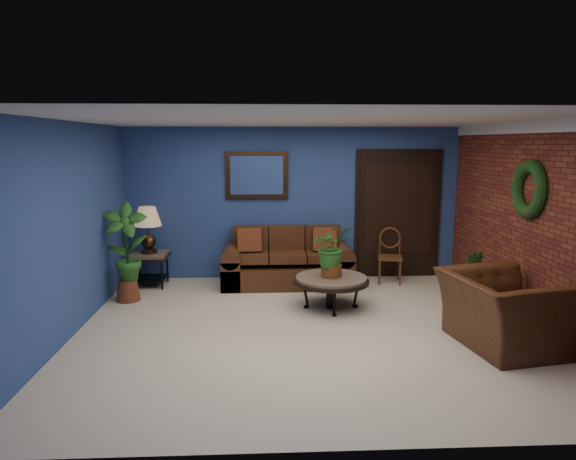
{
  "coord_description": "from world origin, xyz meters",
  "views": [
    {
      "loc": [
        -0.49,
        -5.94,
        2.26
      ],
      "look_at": [
        -0.18,
        0.55,
        1.14
      ],
      "focal_mm": 32.0,
      "sensor_mm": 36.0,
      "label": 1
    }
  ],
  "objects_px": {
    "coffee_table": "(331,281)",
    "armchair": "(503,311)",
    "end_table": "(150,261)",
    "table_lamp": "(148,224)",
    "side_chair": "(390,252)",
    "sofa": "(287,265)"
  },
  "relations": [
    {
      "from": "coffee_table",
      "to": "armchair",
      "type": "height_order",
      "value": "armchair"
    },
    {
      "from": "sofa",
      "to": "armchair",
      "type": "xyz_separation_m",
      "value": [
        2.27,
        -2.69,
        0.1
      ]
    },
    {
      "from": "sofa",
      "to": "end_table",
      "type": "relative_size",
      "value": 3.54
    },
    {
      "from": "coffee_table",
      "to": "end_table",
      "type": "distance_m",
      "value": 2.99
    },
    {
      "from": "end_table",
      "to": "sofa",
      "type": "bearing_deg",
      "value": 0.72
    },
    {
      "from": "sofa",
      "to": "end_table",
      "type": "xyz_separation_m",
      "value": [
        -2.18,
        -0.03,
        0.1
      ]
    },
    {
      "from": "sofa",
      "to": "end_table",
      "type": "bearing_deg",
      "value": -179.28
    },
    {
      "from": "coffee_table",
      "to": "armchair",
      "type": "relative_size",
      "value": 0.83
    },
    {
      "from": "end_table",
      "to": "coffee_table",
      "type": "bearing_deg",
      "value": -24.54
    },
    {
      "from": "end_table",
      "to": "table_lamp",
      "type": "height_order",
      "value": "table_lamp"
    },
    {
      "from": "sofa",
      "to": "side_chair",
      "type": "xyz_separation_m",
      "value": [
        1.68,
        0.04,
        0.2
      ]
    },
    {
      "from": "armchair",
      "to": "coffee_table",
      "type": "bearing_deg",
      "value": 40.62
    },
    {
      "from": "sofa",
      "to": "side_chair",
      "type": "distance_m",
      "value": 1.69
    },
    {
      "from": "sofa",
      "to": "armchair",
      "type": "bearing_deg",
      "value": -49.74
    },
    {
      "from": "table_lamp",
      "to": "side_chair",
      "type": "height_order",
      "value": "table_lamp"
    },
    {
      "from": "sofa",
      "to": "coffee_table",
      "type": "bearing_deg",
      "value": -66.7
    },
    {
      "from": "side_chair",
      "to": "coffee_table",
      "type": "bearing_deg",
      "value": -119.42
    },
    {
      "from": "sofa",
      "to": "coffee_table",
      "type": "xyz_separation_m",
      "value": [
        0.55,
        -1.27,
        0.08
      ]
    },
    {
      "from": "coffee_table",
      "to": "armchair",
      "type": "distance_m",
      "value": 2.23
    },
    {
      "from": "end_table",
      "to": "table_lamp",
      "type": "bearing_deg",
      "value": 26.57
    },
    {
      "from": "coffee_table",
      "to": "table_lamp",
      "type": "bearing_deg",
      "value": 155.46
    },
    {
      "from": "side_chair",
      "to": "armchair",
      "type": "xyz_separation_m",
      "value": [
        0.6,
        -2.72,
        -0.09
      ]
    }
  ]
}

